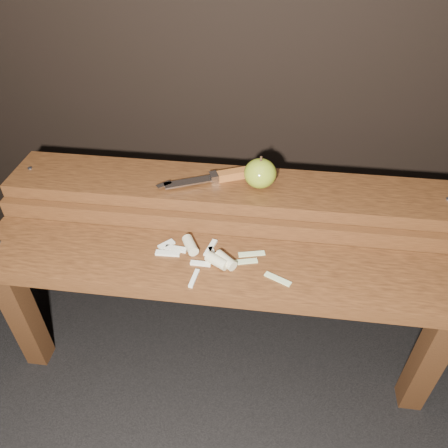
# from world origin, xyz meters

# --- Properties ---
(ground) EXTENTS (60.00, 60.00, 0.00)m
(ground) POSITION_xyz_m (0.00, 0.00, 0.00)
(ground) COLOR black
(bench_front_tier) EXTENTS (1.20, 0.20, 0.42)m
(bench_front_tier) POSITION_xyz_m (0.00, -0.06, 0.35)
(bench_front_tier) COLOR #391F0E
(bench_front_tier) RESTS_ON ground
(bench_rear_tier) EXTENTS (1.20, 0.21, 0.50)m
(bench_rear_tier) POSITION_xyz_m (0.00, 0.17, 0.41)
(bench_rear_tier) COLOR #391F0E
(bench_rear_tier) RESTS_ON ground
(apple) EXTENTS (0.08, 0.08, 0.09)m
(apple) POSITION_xyz_m (0.08, 0.17, 0.54)
(apple) COLOR olive
(apple) RESTS_ON bench_rear_tier
(knife) EXTENTS (0.26, 0.13, 0.02)m
(knife) POSITION_xyz_m (-0.01, 0.19, 0.51)
(knife) COLOR #985021
(knife) RESTS_ON bench_rear_tier
(apple_scraps) EXTENTS (0.33, 0.16, 0.03)m
(apple_scraps) POSITION_xyz_m (-0.02, -0.04, 0.43)
(apple_scraps) COLOR beige
(apple_scraps) RESTS_ON bench_front_tier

